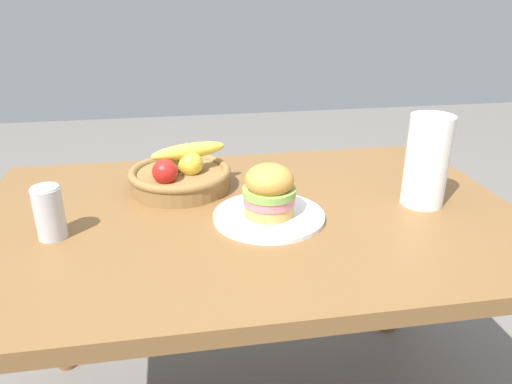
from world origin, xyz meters
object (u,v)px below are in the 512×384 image
at_px(plate, 269,216).
at_px(paper_towel_roll, 427,161).
at_px(fruit_basket, 180,174).
at_px(sandwich, 269,190).
at_px(soda_can, 49,213).

relative_size(plate, paper_towel_roll, 1.17).
bearing_deg(fruit_basket, plate, -47.29).
xyz_separation_m(sandwich, paper_towel_roll, (0.42, 0.02, 0.04)).
xyz_separation_m(plate, soda_can, (-0.51, -0.01, 0.06)).
xyz_separation_m(fruit_basket, paper_towel_roll, (0.63, -0.21, 0.08)).
bearing_deg(soda_can, sandwich, 1.39).
distance_m(plate, sandwich, 0.07).
bearing_deg(plate, sandwich, 90.00).
xyz_separation_m(soda_can, fruit_basket, (0.30, 0.24, -0.02)).
bearing_deg(sandwich, soda_can, -178.61).
relative_size(soda_can, paper_towel_roll, 0.53).
distance_m(plate, fruit_basket, 0.32).
xyz_separation_m(plate, paper_towel_roll, (0.42, 0.02, 0.11)).
bearing_deg(soda_can, plate, 1.39).
bearing_deg(paper_towel_roll, soda_can, -177.96).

